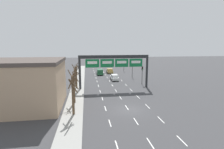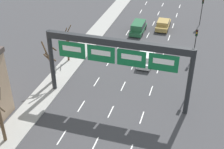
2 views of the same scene
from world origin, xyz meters
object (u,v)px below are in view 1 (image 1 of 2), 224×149
traffic_light_near_gantry (124,62)px  tree_bare_second (74,85)px  traffic_light_far_end (142,72)px  car_white (114,77)px  tree_bare_third (76,74)px  traffic_light_mid_block (132,67)px  tree_bare_closest (73,92)px  suv_green (100,72)px  sign_gantry (114,62)px  tree_bare_furthest (76,75)px  car_gold (110,71)px

traffic_light_near_gantry → tree_bare_second: 36.93m
traffic_light_far_end → tree_bare_second: (-15.36, -12.01, -0.04)m
car_white → tree_bare_third: size_ratio=0.94×
traffic_light_mid_block → tree_bare_second: (-15.36, -21.14, 0.02)m
car_white → tree_bare_closest: tree_bare_closest is taller
tree_bare_second → suv_green: bearing=77.0°
car_white → traffic_light_mid_block: 6.96m
sign_gantry → traffic_light_near_gantry: sign_gantry is taller
traffic_light_near_gantry → tree_bare_furthest: size_ratio=0.88×
car_gold → suv_green: bearing=-143.3°
car_white → car_gold: car_white is taller
sign_gantry → tree_bare_furthest: sign_gantry is taller
sign_gantry → traffic_light_far_end: sign_gantry is taller
car_white → traffic_light_far_end: size_ratio=1.07×
sign_gantry → tree_bare_third: bearing=141.7°
tree_bare_closest → tree_bare_second: bearing=92.7°
car_white → traffic_light_near_gantry: bearing=68.8°
tree_bare_third → traffic_light_mid_block: bearing=18.8°
sign_gantry → suv_green: 19.16m
tree_bare_furthest → tree_bare_second: bearing=-89.1°
suv_green → car_gold: bearing=36.7°
car_gold → tree_bare_third: (-10.36, -14.39, 1.62)m
tree_bare_furthest → traffic_light_far_end: bearing=6.0°
sign_gantry → car_gold: size_ratio=3.39×
traffic_light_near_gantry → traffic_light_mid_block: size_ratio=1.08×
sign_gantry → tree_bare_third: 11.37m
sign_gantry → car_white: size_ratio=3.27×
car_gold → traffic_light_mid_block: (5.48, -9.00, 2.27)m
traffic_light_mid_block → sign_gantry: bearing=-121.1°
suv_green → traffic_light_far_end: bearing=-59.7°
sign_gantry → car_white: (1.49, 9.03, -4.93)m
traffic_light_near_gantry → car_gold: bearing=-149.2°
car_gold → tree_bare_third: size_ratio=0.91×
tree_bare_closest → tree_bare_furthest: (-0.41, 15.36, -0.45)m
car_gold → tree_bare_furthest: bearing=-116.9°
suv_green → traffic_light_far_end: size_ratio=1.09×
suv_green → traffic_light_mid_block: (9.03, -6.35, 2.11)m
car_gold → traffic_light_far_end: (5.49, -18.13, 2.33)m
car_gold → car_white: bearing=-91.6°
traffic_light_near_gantry → traffic_light_far_end: bearing=-90.4°
traffic_light_near_gantry → traffic_light_mid_block: 12.37m
car_white → traffic_light_near_gantry: size_ratio=1.02×
car_white → car_gold: bearing=88.4°
traffic_light_near_gantry → tree_bare_second: bearing=-114.9°
car_gold → tree_bare_furthest: tree_bare_furthest is taller
suv_green → traffic_light_near_gantry: traffic_light_near_gantry is taller
car_white → car_gold: (0.33, 12.09, -0.01)m
traffic_light_mid_block → tree_bare_third: size_ratio=0.86×
sign_gantry → tree_bare_closest: sign_gantry is taller
sign_gantry → car_white: sign_gantry is taller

